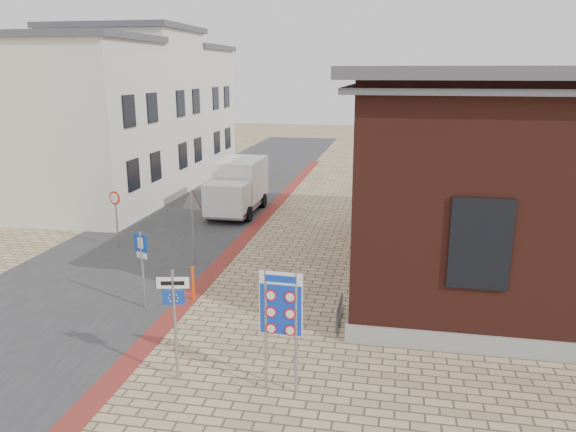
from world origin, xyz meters
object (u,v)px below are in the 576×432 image
Objects in this scene: box_truck at (238,186)px; essen_sign at (174,308)px; border_sign at (281,307)px; bollard at (193,284)px; parking_sign at (142,257)px; sedan at (238,200)px.

box_truck is 1.87× the size of essen_sign.
box_truck is at bearing 88.62° from essen_sign.
bollard is at bearing 132.20° from border_sign.
border_sign is 1.17× the size of parking_sign.
sedan is 11.42m from parking_sign.
parking_sign is at bearing -84.48° from sedan.
sedan is 10.70m from bollard.
bollard is at bearing 56.16° from parking_sign.
parking_sign is (0.41, -11.38, 0.91)m from sedan.
bollard is at bearing -77.98° from sedan.
border_sign is 1.05× the size of essen_sign.
sedan is at bearing 88.62° from essen_sign.
sedan is 0.67m from box_truck.
bollard is (1.18, 0.80, -1.02)m from parking_sign.
sedan is 15.81m from border_sign.
box_truck is at bearing 111.55° from border_sign.
border_sign reaches higher than essen_sign.
sedan is 15.18m from essen_sign.
parking_sign reaches higher than bollard.
essen_sign is (-2.36, 0.00, -0.22)m from border_sign.
parking_sign is 2.15× the size of bollard.
sedan reaches higher than bollard.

